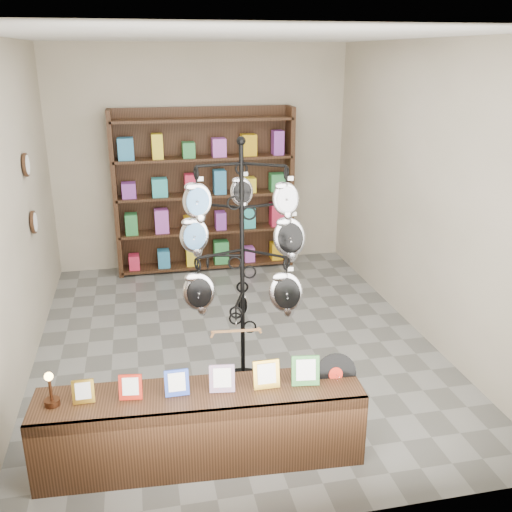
{
  "coord_description": "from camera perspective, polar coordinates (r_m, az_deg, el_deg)",
  "views": [
    {
      "loc": [
        -0.88,
        -5.26,
        2.86
      ],
      "look_at": [
        0.02,
        -1.0,
        1.31
      ],
      "focal_mm": 40.0,
      "sensor_mm": 36.0,
      "label": 1
    }
  ],
  "objects": [
    {
      "name": "display_tree",
      "position": [
        4.79,
        -1.4,
        0.59
      ],
      "size": [
        1.16,
        1.09,
        2.24
      ],
      "rotation": [
        0.0,
        0.0,
        -0.18
      ],
      "color": "black",
      "rests_on": "ground"
    },
    {
      "name": "wall_clocks",
      "position": [
        6.31,
        -21.68,
        5.78
      ],
      "size": [
        0.03,
        0.24,
        0.84
      ],
      "color": "black",
      "rests_on": "ground"
    },
    {
      "name": "ground",
      "position": [
        6.05,
        -2.15,
        -8.59
      ],
      "size": [
        5.0,
        5.0,
        0.0
      ],
      "primitive_type": "plane",
      "color": "slate",
      "rests_on": "ground"
    },
    {
      "name": "room_envelope",
      "position": [
        5.43,
        -2.4,
        8.9
      ],
      "size": [
        5.0,
        5.0,
        5.0
      ],
      "color": "#B4A791",
      "rests_on": "ground"
    },
    {
      "name": "front_shelf",
      "position": [
        4.36,
        -5.49,
        -16.58
      ],
      "size": [
        2.37,
        0.62,
        0.83
      ],
      "rotation": [
        0.0,
        0.0,
        -0.06
      ],
      "color": "black",
      "rests_on": "ground"
    },
    {
      "name": "back_shelving",
      "position": [
        7.82,
        -5.16,
        6.01
      ],
      "size": [
        2.42,
        0.36,
        2.2
      ],
      "color": "black",
      "rests_on": "ground"
    }
  ]
}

